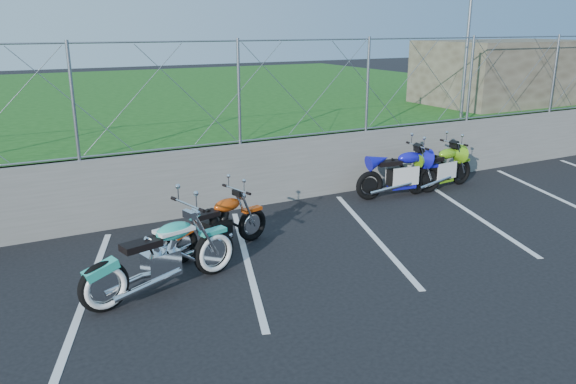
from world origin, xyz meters
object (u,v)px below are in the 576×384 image
naked_orange (220,226)px  cruiser_turquoise (164,259)px  sportbike_blue (401,175)px  sportbike_green (441,170)px

naked_orange → cruiser_turquoise: bearing=-154.9°
cruiser_turquoise → sportbike_blue: size_ratio=1.11×
cruiser_turquoise → sportbike_blue: (5.74, 2.05, -0.01)m
naked_orange → sportbike_green: sportbike_green is taller
sportbike_green → sportbike_blue: size_ratio=0.95×
cruiser_turquoise → sportbike_blue: 6.09m
sportbike_green → sportbike_blue: sportbike_blue is taller
sportbike_blue → naked_orange: bearing=-160.4°
cruiser_turquoise → sportbike_green: bearing=2.5°
naked_orange → sportbike_green: bearing=-4.1°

